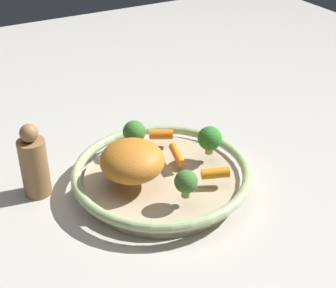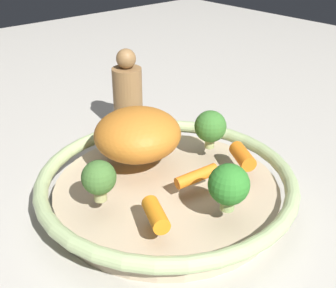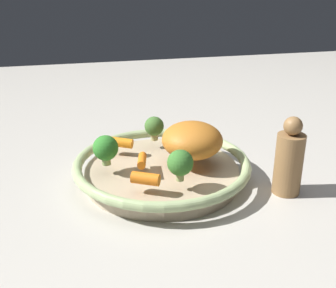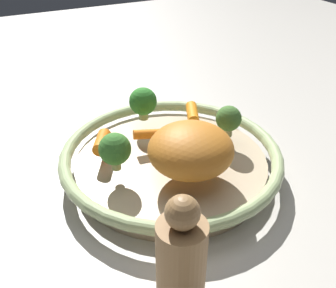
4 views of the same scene
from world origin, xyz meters
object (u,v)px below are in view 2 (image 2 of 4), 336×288
object	(u,v)px
baby_carrot_right	(242,156)
serving_bowl	(167,186)
broccoli_floret_mid	(99,178)
roast_chicken_piece	(135,135)
broccoli_floret_edge	(210,127)
pepper_mill	(128,95)
baby_carrot_center	(197,176)
broccoli_floret_small	(231,184)
baby_carrot_near_rim	(156,214)

from	to	relation	value
baby_carrot_right	serving_bowl	bearing A→B (deg)	62.55
broccoli_floret_mid	roast_chicken_piece	bearing A→B (deg)	-59.95
broccoli_floret_edge	pepper_mill	world-z (taller)	pepper_mill
serving_bowl	baby_carrot_center	distance (m)	0.05
serving_bowl	broccoli_floret_edge	size ratio (longest dim) A/B	6.10
roast_chicken_piece	broccoli_floret_small	size ratio (longest dim) A/B	2.10
baby_carrot_right	baby_carrot_center	distance (m)	0.08
baby_carrot_right	broccoli_floret_small	distance (m)	0.11
broccoli_floret_edge	broccoli_floret_small	size ratio (longest dim) A/B	0.98
broccoli_floret_small	broccoli_floret_edge	bearing A→B (deg)	-36.95
serving_bowl	roast_chicken_piece	distance (m)	0.09
roast_chicken_piece	pepper_mill	size ratio (longest dim) A/B	0.81
pepper_mill	serving_bowl	bearing A→B (deg)	155.69
baby_carrot_near_rim	baby_carrot_right	size ratio (longest dim) A/B	1.06
roast_chicken_piece	broccoli_floret_mid	world-z (taller)	roast_chicken_piece
roast_chicken_piece	baby_carrot_center	distance (m)	0.11
serving_bowl	pepper_mill	bearing A→B (deg)	-24.31
broccoli_floret_mid	broccoli_floret_edge	bearing A→B (deg)	-87.98
broccoli_floret_small	broccoli_floret_mid	xyz separation A→B (m)	(0.12, 0.11, -0.00)
baby_carrot_right	broccoli_floret_small	bearing A→B (deg)	122.64
broccoli_floret_edge	broccoli_floret_mid	world-z (taller)	broccoli_floret_edge
baby_carrot_center	baby_carrot_right	bearing A→B (deg)	-95.49
roast_chicken_piece	baby_carrot_center	size ratio (longest dim) A/B	2.09
serving_bowl	pepper_mill	xyz separation A→B (m)	(0.22, -0.10, 0.04)
roast_chicken_piece	baby_carrot_near_rim	size ratio (longest dim) A/B	2.34
serving_bowl	baby_carrot_near_rim	xyz separation A→B (m)	(-0.07, 0.08, 0.03)
baby_carrot_right	broccoli_floret_small	world-z (taller)	broccoli_floret_small
baby_carrot_right	baby_carrot_center	world-z (taller)	baby_carrot_right
serving_bowl	baby_carrot_near_rim	distance (m)	0.11
serving_bowl	broccoli_floret_edge	distance (m)	0.11
serving_bowl	pepper_mill	distance (m)	0.25
baby_carrot_right	baby_carrot_center	size ratio (longest dim) A/B	0.84
serving_bowl	broccoli_floret_small	distance (m)	0.12
roast_chicken_piece	baby_carrot_right	bearing A→B (deg)	-138.00
roast_chicken_piece	broccoli_floret_mid	size ratio (longest dim) A/B	2.33
serving_bowl	broccoli_floret_mid	bearing A→B (deg)	86.92
baby_carrot_near_rim	baby_carrot_right	xyz separation A→B (m)	(0.02, -0.18, 0.00)
baby_carrot_near_rim	broccoli_floret_edge	distance (m)	0.20
roast_chicken_piece	broccoli_floret_small	bearing A→B (deg)	-177.10
serving_bowl	broccoli_floret_mid	xyz separation A→B (m)	(0.01, 0.10, 0.05)
baby_carrot_right	pepper_mill	size ratio (longest dim) A/B	0.33
roast_chicken_piece	baby_carrot_center	xyz separation A→B (m)	(-0.11, -0.02, -0.03)
baby_carrot_right	broccoli_floret_mid	distance (m)	0.21
broccoli_floret_small	pepper_mill	xyz separation A→B (m)	(0.34, -0.10, -0.01)
baby_carrot_near_rim	roast_chicken_piece	bearing A→B (deg)	-29.10
broccoli_floret_edge	pepper_mill	xyz separation A→B (m)	(0.21, -0.00, -0.01)
serving_bowl	pepper_mill	size ratio (longest dim) A/B	2.31
serving_bowl	broccoli_floret_small	xyz separation A→B (m)	(-0.11, -0.00, 0.06)
baby_carrot_center	pepper_mill	xyz separation A→B (m)	(0.27, -0.09, 0.01)
roast_chicken_piece	baby_carrot_right	xyz separation A→B (m)	(-0.11, -0.10, -0.02)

